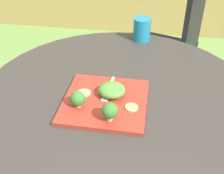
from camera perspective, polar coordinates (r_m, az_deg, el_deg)
The scene contains 10 objects.
patio_table at distance 1.20m, azimuth 1.18°, elevation -8.71°, with size 1.06×1.06×0.72m.
patio_chair at distance 1.93m, azimuth 12.69°, elevation 9.41°, with size 0.56×0.56×0.90m.
salad_plate at distance 0.99m, azimuth -1.41°, elevation -2.95°, with size 0.30×0.30×0.01m, color #AD3323.
drinking_glass at distance 1.43m, azimuth 6.20°, elevation 11.57°, with size 0.09×0.09×0.11m.
fork at distance 1.02m, azimuth -0.84°, elevation -0.84°, with size 0.03×0.15×0.00m.
lettuce_mound at distance 0.99m, azimuth -0.04°, elevation -0.64°, with size 0.10×0.09×0.05m, color #519338.
broccoli_floret_0 at distance 0.88m, azimuth -0.56°, elevation -4.93°, with size 0.05×0.05×0.07m.
broccoli_floret_1 at distance 0.94m, azimuth -7.13°, elevation -2.42°, with size 0.05×0.05×0.06m.
cucumber_slice_0 at distance 1.02m, azimuth -5.79°, elevation -1.24°, with size 0.05×0.05×0.01m, color #8EB766.
cucumber_slice_1 at distance 0.95m, azimuth 4.07°, elevation -4.24°, with size 0.05×0.05×0.01m, color #8EB766.
Camera 1 is at (0.12, -0.85, 1.34)m, focal length 44.14 mm.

